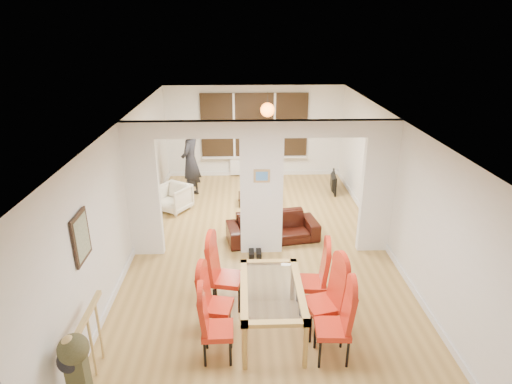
{
  "coord_description": "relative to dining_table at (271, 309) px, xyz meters",
  "views": [
    {
      "loc": [
        -0.35,
        -7.43,
        4.22
      ],
      "look_at": [
        -0.08,
        0.6,
        1.01
      ],
      "focal_mm": 30.0,
      "sensor_mm": 36.0,
      "label": 1
    }
  ],
  "objects": [
    {
      "name": "floor",
      "position": [
        -0.04,
        2.36,
        -0.37
      ],
      "size": [
        5.0,
        9.0,
        0.01
      ],
      "primitive_type": "cube",
      "color": "#AC8645",
      "rests_on": "ground"
    },
    {
      "name": "room_walls",
      "position": [
        -0.04,
        2.36,
        0.93
      ],
      "size": [
        5.0,
        9.0,
        2.6
      ],
      "primitive_type": null,
      "color": "silver",
      "rests_on": "floor"
    },
    {
      "name": "divider_wall",
      "position": [
        -0.04,
        2.36,
        0.93
      ],
      "size": [
        5.0,
        0.18,
        2.6
      ],
      "primitive_type": "cube",
      "color": "white",
      "rests_on": "floor"
    },
    {
      "name": "bay_window_blinds",
      "position": [
        -0.04,
        6.8,
        1.13
      ],
      "size": [
        3.0,
        0.08,
        1.8
      ],
      "primitive_type": "cube",
      "color": "black",
      "rests_on": "room_walls"
    },
    {
      "name": "radiator",
      "position": [
        -0.04,
        6.76,
        -0.07
      ],
      "size": [
        1.4,
        0.08,
        0.5
      ],
      "primitive_type": "cube",
      "color": "white",
      "rests_on": "floor"
    },
    {
      "name": "pendant_light",
      "position": [
        0.26,
        5.66,
        1.78
      ],
      "size": [
        0.36,
        0.36,
        0.36
      ],
      "primitive_type": "sphere",
      "color": "orange",
      "rests_on": "room_walls"
    },
    {
      "name": "stair_newel",
      "position": [
        -2.29,
        -0.84,
        0.18
      ],
      "size": [
        0.4,
        1.2,
        1.1
      ],
      "primitive_type": null,
      "color": "tan",
      "rests_on": "floor"
    },
    {
      "name": "wall_poster",
      "position": [
        -2.51,
        -0.04,
        1.23
      ],
      "size": [
        0.04,
        0.52,
        0.67
      ],
      "primitive_type": "cube",
      "color": "gray",
      "rests_on": "room_walls"
    },
    {
      "name": "pillar_photo",
      "position": [
        -0.04,
        2.26,
        1.23
      ],
      "size": [
        0.3,
        0.03,
        0.25
      ],
      "primitive_type": "cube",
      "color": "#4C8CD8",
      "rests_on": "divider_wall"
    },
    {
      "name": "dining_table",
      "position": [
        0.0,
        0.0,
        0.0
      ],
      "size": [
        0.88,
        1.57,
        0.73
      ],
      "primitive_type": null,
      "color": "#A7803D",
      "rests_on": "floor"
    },
    {
      "name": "dining_chair_la",
      "position": [
        -0.74,
        -0.51,
        0.15
      ],
      "size": [
        0.42,
        0.42,
        1.03
      ],
      "primitive_type": null,
      "rotation": [
        0.0,
        0.0,
        0.03
      ],
      "color": "#B02312",
      "rests_on": "floor"
    },
    {
      "name": "dining_chair_lb",
      "position": [
        -0.78,
        -0.01,
        0.15
      ],
      "size": [
        0.49,
        0.49,
        1.04
      ],
      "primitive_type": null,
      "rotation": [
        0.0,
        0.0,
        -0.19
      ],
      "color": "#B02312",
      "rests_on": "floor"
    },
    {
      "name": "dining_chair_lc",
      "position": [
        -0.66,
        0.62,
        0.21
      ],
      "size": [
        0.55,
        0.55,
        1.16
      ],
      "primitive_type": null,
      "rotation": [
        0.0,
        0.0,
        -0.2
      ],
      "color": "#B02312",
      "rests_on": "floor"
    },
    {
      "name": "dining_chair_ra",
      "position": [
        0.76,
        -0.57,
        0.19
      ],
      "size": [
        0.47,
        0.47,
        1.11
      ],
      "primitive_type": null,
      "rotation": [
        0.0,
        0.0,
        -0.06
      ],
      "color": "#B02312",
      "rests_on": "floor"
    },
    {
      "name": "dining_chair_rb",
      "position": [
        0.72,
        -0.08,
        0.21
      ],
      "size": [
        0.56,
        0.56,
        1.16
      ],
      "primitive_type": null,
      "rotation": [
        0.0,
        0.0,
        0.25
      ],
      "color": "#B02312",
      "rests_on": "floor"
    },
    {
      "name": "dining_chair_rc",
      "position": [
        0.65,
        0.49,
        0.18
      ],
      "size": [
        0.48,
        0.48,
        1.1
      ],
      "primitive_type": null,
      "rotation": [
        0.0,
        0.0,
        -0.09
      ],
      "color": "#B02312",
      "rests_on": "floor"
    },
    {
      "name": "sofa",
      "position": [
        0.22,
        2.81,
        -0.1
      ],
      "size": [
        1.96,
        1.04,
        0.54
      ],
      "primitive_type": "imported",
      "rotation": [
        0.0,
        0.0,
        0.17
      ],
      "color": "black",
      "rests_on": "floor"
    },
    {
      "name": "armchair",
      "position": [
        -2.04,
        4.37,
        -0.05
      ],
      "size": [
        0.95,
        0.96,
        0.64
      ],
      "primitive_type": "imported",
      "rotation": [
        0.0,
        0.0,
        -0.56
      ],
      "color": "beige",
      "rests_on": "floor"
    },
    {
      "name": "person",
      "position": [
        -1.69,
        5.23,
        0.58
      ],
      "size": [
        0.79,
        0.62,
        1.9
      ],
      "primitive_type": "imported",
      "rotation": [
        0.0,
        0.0,
        -1.83
      ],
      "color": "black",
      "rests_on": "floor"
    },
    {
      "name": "television",
      "position": [
        1.96,
        5.5,
        -0.12
      ],
      "size": [
        0.87,
        0.22,
        0.5
      ],
      "primitive_type": "imported",
      "rotation": [
        0.0,
        0.0,
        1.45
      ],
      "color": "black",
      "rests_on": "floor"
    },
    {
      "name": "coffee_table",
      "position": [
        0.03,
        4.69,
        -0.25
      ],
      "size": [
        1.16,
        0.84,
        0.24
      ],
      "primitive_type": null,
      "rotation": [
        0.0,
        0.0,
        0.34
      ],
      "color": "#302010",
      "rests_on": "floor"
    },
    {
      "name": "bottle",
      "position": [
        0.04,
        4.71,
        0.01
      ],
      "size": [
        0.07,
        0.07,
        0.27
      ],
      "primitive_type": "cylinder",
      "color": "#143F19",
      "rests_on": "coffee_table"
    },
    {
      "name": "bowl",
      "position": [
        -0.18,
        4.65,
        -0.1
      ],
      "size": [
        0.2,
        0.2,
        0.05
      ],
      "primitive_type": "imported",
      "color": "#302010",
      "rests_on": "coffee_table"
    },
    {
      "name": "shoes",
      "position": [
        -0.17,
        2.15,
        -0.32
      ],
      "size": [
        0.24,
        0.26,
        0.1
      ],
      "primitive_type": null,
      "color": "black",
      "rests_on": "floor"
    }
  ]
}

